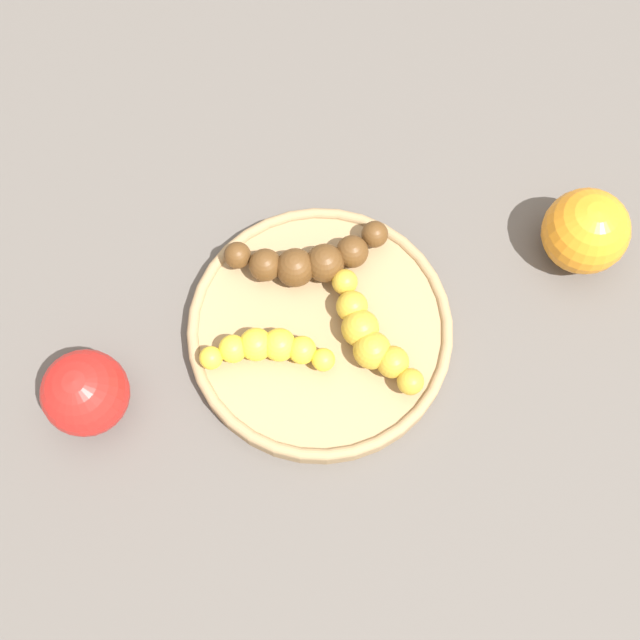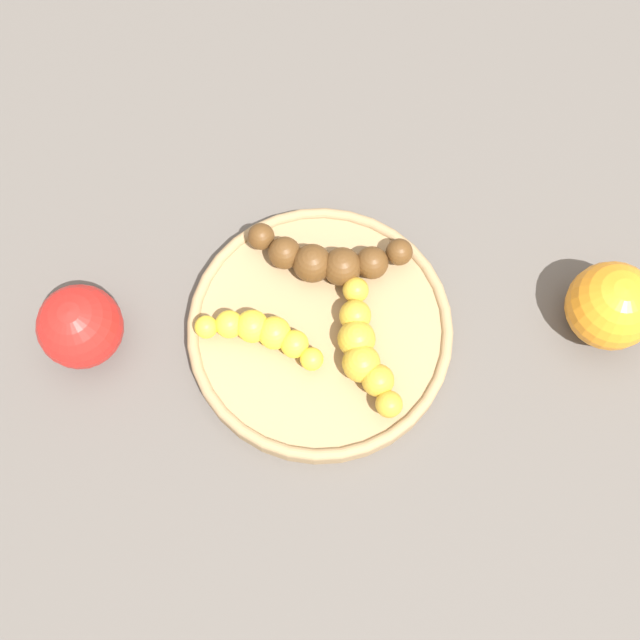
% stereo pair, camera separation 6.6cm
% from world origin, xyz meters
% --- Properties ---
extents(ground_plane, '(2.40, 2.40, 0.00)m').
position_xyz_m(ground_plane, '(0.00, 0.00, 0.00)').
color(ground_plane, '#56514C').
extents(fruit_bowl, '(0.23, 0.23, 0.02)m').
position_xyz_m(fruit_bowl, '(0.00, 0.00, 0.01)').
color(fruit_bowl, '#A08259').
rests_on(fruit_bowl, ground_plane).
extents(banana_spotted, '(0.07, 0.11, 0.03)m').
position_xyz_m(banana_spotted, '(-0.01, 0.04, 0.04)').
color(banana_spotted, gold).
rests_on(banana_spotted, fruit_bowl).
extents(banana_overripe, '(0.10, 0.12, 0.03)m').
position_xyz_m(banana_overripe, '(-0.04, -0.04, 0.04)').
color(banana_overripe, '#593819').
rests_on(banana_overripe, fruit_bowl).
extents(banana_yellow, '(0.07, 0.10, 0.03)m').
position_xyz_m(banana_yellow, '(0.04, -0.03, 0.03)').
color(banana_yellow, yellow).
rests_on(banana_yellow, fruit_bowl).
extents(apple_red, '(0.07, 0.07, 0.07)m').
position_xyz_m(apple_red, '(0.15, -0.13, 0.04)').
color(apple_red, red).
rests_on(apple_red, ground_plane).
extents(orange_fruit, '(0.08, 0.08, 0.08)m').
position_xyz_m(orange_fruit, '(-0.19, 0.16, 0.04)').
color(orange_fruit, orange).
rests_on(orange_fruit, ground_plane).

